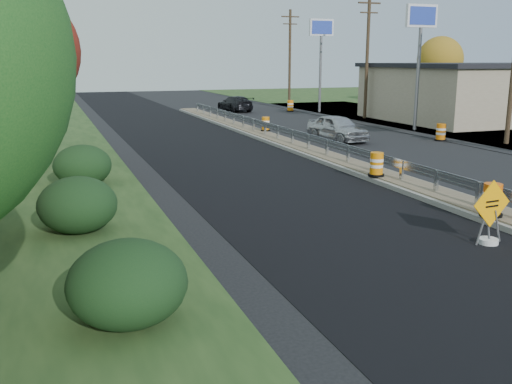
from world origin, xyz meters
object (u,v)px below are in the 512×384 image
object	(u,v)px
caution_sign	(489,228)
barrel_median_mid	(377,165)
barrel_shoulder_near	(441,133)
barrel_median_near	(492,200)
barrel_shoulder_far	(290,106)
car_dark_far	(235,104)
car_silver	(338,128)
barrel_median_far	(266,124)

from	to	relation	value
caution_sign	barrel_median_mid	size ratio (longest dim) A/B	1.83
caution_sign	barrel_shoulder_near	distance (m)	19.31
caution_sign	barrel_median_near	distance (m)	2.00
barrel_median_mid	barrel_median_near	bearing A→B (deg)	-90.00
barrel_median_mid	barrel_shoulder_near	bearing A→B (deg)	41.80
barrel_median_near	barrel_shoulder_near	xyz separation A→B (m)	(9.51, 14.52, -0.21)
barrel_median_near	barrel_shoulder_far	distance (m)	36.06
car_dark_far	barrel_median_mid	bearing A→B (deg)	76.15
caution_sign	car_silver	world-z (taller)	caution_sign
barrel_median_far	car_silver	world-z (taller)	car_silver
barrel_shoulder_near	car_dark_far	bearing A→B (deg)	102.79
barrel_shoulder_near	car_dark_far	distance (m)	22.88
car_silver	barrel_shoulder_near	bearing A→B (deg)	-28.46
caution_sign	barrel_shoulder_near	world-z (taller)	caution_sign
barrel_median_mid	car_dark_far	xyz separation A→B (m)	(4.44, 30.81, 0.02)
barrel_median_mid	barrel_shoulder_near	xyz separation A→B (m)	(9.51, 8.50, -0.19)
barrel_median_far	barrel_shoulder_far	bearing A→B (deg)	61.18
caution_sign	barrel_median_mid	distance (m)	7.59
barrel_shoulder_far	barrel_median_mid	bearing A→B (deg)	-107.34
caution_sign	barrel_shoulder_near	xyz separation A→B (m)	(10.86, 15.96, 0.05)
barrel_median_mid	car_silver	world-z (taller)	car_silver
car_silver	car_dark_far	xyz separation A→B (m)	(0.46, 20.25, -0.06)
caution_sign	car_dark_far	xyz separation A→B (m)	(5.80, 38.28, 0.26)
caution_sign	barrel_median_far	distance (m)	22.09
barrel_median_near	car_silver	size ratio (longest dim) A/B	0.21
barrel_shoulder_far	barrel_shoulder_near	bearing A→B (deg)	-88.64
barrel_median_mid	car_silver	bearing A→B (deg)	69.36
barrel_median_near	barrel_median_mid	xyz separation A→B (m)	(0.00, 6.02, -0.01)
barrel_median_mid	car_dark_far	size ratio (longest dim) A/B	0.19
barrel_median_mid	barrel_shoulder_far	distance (m)	30.27
barrel_shoulder_far	car_dark_far	size ratio (longest dim) A/B	0.21
barrel_median_near	barrel_median_far	world-z (taller)	barrel_median_near
barrel_shoulder_near	car_silver	distance (m)	5.91
barrel_median_far	car_silver	bearing A→B (deg)	-53.77
barrel_median_mid	car_silver	distance (m)	11.29
barrel_median_near	barrel_median_mid	bearing A→B (deg)	90.00
barrel_median_far	barrel_median_mid	bearing A→B (deg)	-94.34
barrel_median_mid	car_silver	xyz separation A→B (m)	(3.98, 10.56, 0.07)
barrel_median_mid	barrel_median_far	xyz separation A→B (m)	(1.10, 14.49, -0.02)
caution_sign	car_silver	size ratio (longest dim) A/B	0.38
caution_sign	barrel_shoulder_far	bearing A→B (deg)	68.78
car_silver	barrel_median_mid	bearing A→B (deg)	-118.64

